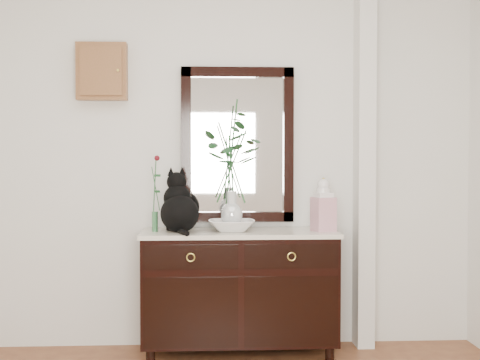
{
  "coord_description": "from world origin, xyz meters",
  "views": [
    {
      "loc": [
        -0.14,
        -2.79,
        1.35
      ],
      "look_at": [
        0.1,
        1.63,
        1.2
      ],
      "focal_mm": 50.0,
      "sensor_mm": 36.0,
      "label": 1
    }
  ],
  "objects": [
    {
      "name": "bud_vase_rose",
      "position": [
        -0.47,
        1.72,
        1.11
      ],
      "size": [
        0.08,
        0.08,
        0.52
      ],
      "primitive_type": null,
      "rotation": [
        0.0,
        0.0,
        0.35
      ],
      "color": "#356C41",
      "rests_on": "sideboard"
    },
    {
      "name": "wall_mirror",
      "position": [
        0.1,
        1.97,
        1.44
      ],
      "size": [
        0.8,
        0.06,
        1.1
      ],
      "color": "black",
      "rests_on": "wall_back"
    },
    {
      "name": "sideboard",
      "position": [
        0.1,
        1.73,
        0.47
      ],
      "size": [
        1.33,
        0.52,
        0.82
      ],
      "color": "black",
      "rests_on": "ground"
    },
    {
      "name": "pilaster",
      "position": [
        1.0,
        1.9,
        1.35
      ],
      "size": [
        0.12,
        0.2,
        2.7
      ],
      "primitive_type": "cube",
      "color": "silver",
      "rests_on": "ground"
    },
    {
      "name": "key_cabinet",
      "position": [
        -0.85,
        1.94,
        1.95
      ],
      "size": [
        0.35,
        0.1,
        0.4
      ],
      "primitive_type": "cube",
      "color": "brown",
      "rests_on": "wall_back"
    },
    {
      "name": "lotus_bowl",
      "position": [
        0.05,
        1.7,
        0.89
      ],
      "size": [
        0.32,
        0.32,
        0.08
      ],
      "primitive_type": "imported",
      "rotation": [
        0.0,
        0.0,
        -0.0
      ],
      "color": "white",
      "rests_on": "sideboard"
    },
    {
      "name": "wall_back",
      "position": [
        0.0,
        1.98,
        1.35
      ],
      "size": [
        3.6,
        0.04,
        2.7
      ],
      "primitive_type": "cube",
      "color": "silver",
      "rests_on": "ground"
    },
    {
      "name": "vase_branches",
      "position": [
        0.05,
        1.7,
        1.31
      ],
      "size": [
        0.44,
        0.44,
        0.88
      ],
      "primitive_type": null,
      "rotation": [
        0.0,
        0.0,
        -0.04
      ],
      "color": "silver",
      "rests_on": "lotus_bowl"
    },
    {
      "name": "ginger_jar",
      "position": [
        0.67,
        1.69,
        1.03
      ],
      "size": [
        0.17,
        0.17,
        0.37
      ],
      "primitive_type": null,
      "rotation": [
        0.0,
        0.0,
        0.28
      ],
      "color": "white",
      "rests_on": "sideboard"
    },
    {
      "name": "cat",
      "position": [
        -0.3,
        1.69,
        1.06
      ],
      "size": [
        0.38,
        0.42,
        0.41
      ],
      "primitive_type": null,
      "rotation": [
        0.0,
        0.0,
        0.3
      ],
      "color": "black",
      "rests_on": "sideboard"
    }
  ]
}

